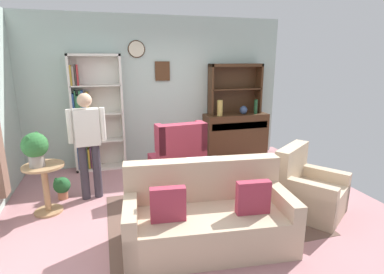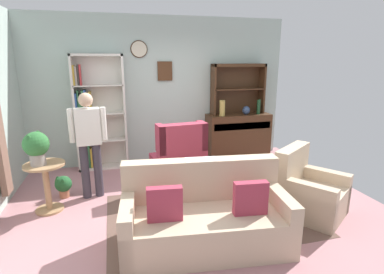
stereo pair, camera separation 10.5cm
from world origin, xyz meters
name	(u,v)px [view 1 (the left image)]	position (x,y,z in m)	size (l,w,h in m)	color
ground_plane	(189,207)	(0.00, 0.00, -0.01)	(5.40, 4.60, 0.02)	#B27A7F
wall_back	(159,91)	(0.00, 2.13, 1.41)	(5.00, 0.09, 2.80)	#ADC1B7
area_rug	(210,214)	(0.20, -0.30, 0.00)	(2.63, 1.82, 0.01)	brown
bookshelf	(93,117)	(-1.26, 1.94, 0.98)	(0.90, 0.30, 2.10)	silver
sideboard	(235,133)	(1.53, 1.86, 0.51)	(1.30, 0.45, 0.92)	#422816
sideboard_hutch	(235,82)	(1.53, 1.97, 1.56)	(1.10, 0.26, 1.00)	#422816
vase_tall	(220,108)	(1.14, 1.78, 1.07)	(0.11, 0.11, 0.31)	tan
vase_round	(243,110)	(1.66, 1.79, 1.01)	(0.15, 0.15, 0.17)	#33476B
bottle_wine	(256,107)	(1.92, 1.77, 1.07)	(0.07, 0.07, 0.29)	#194223
couch_floral	(207,217)	(-0.04, -0.90, 0.31)	(1.88, 1.04, 0.90)	#C6AD8E
armchair_floral	(308,192)	(1.49, -0.60, 0.29)	(1.06, 1.07, 0.88)	#C6AD8E
wingback_chair	(178,161)	(0.04, 0.84, 0.38)	(0.85, 0.87, 1.05)	#A33347
plant_stand	(45,183)	(-1.87, 0.37, 0.42)	(0.52, 0.52, 0.67)	#A87F56
potted_plant_large	(35,147)	(-1.93, 0.33, 0.93)	(0.32, 0.32, 0.45)	gray
potted_plant_small	(62,186)	(-1.74, 0.75, 0.19)	(0.24, 0.24, 0.33)	#AD6B4C
person_reading	(88,139)	(-1.31, 0.67, 0.91)	(0.53, 0.23, 1.56)	#38333D
coffee_table	(194,183)	(0.07, -0.02, 0.35)	(0.80, 0.50, 0.42)	#422816
book_stack	(188,175)	(-0.01, 0.03, 0.45)	(0.21, 0.16, 0.06)	gray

